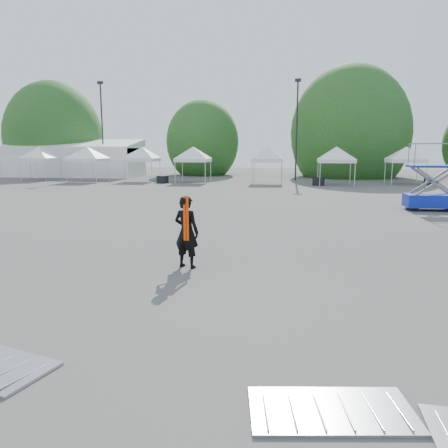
# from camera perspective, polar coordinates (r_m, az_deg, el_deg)

# --- Properties ---
(ground) EXTENTS (120.00, 120.00, 0.00)m
(ground) POSITION_cam_1_polar(r_m,az_deg,el_deg) (12.94, -2.25, -4.28)
(ground) COLOR #474442
(ground) RESTS_ON ground
(marquee) EXTENTS (15.00, 6.25, 4.23)m
(marquee) POSITION_cam_1_polar(r_m,az_deg,el_deg) (53.24, -18.99, 8.03)
(marquee) COLOR white
(marquee) RESTS_ON ground
(light_pole_west) EXTENTS (0.60, 0.25, 10.30)m
(light_pole_west) POSITION_cam_1_polar(r_m,az_deg,el_deg) (50.67, -15.64, 12.44)
(light_pole_west) COLOR black
(light_pole_west) RESTS_ON ground
(light_pole_east) EXTENTS (0.60, 0.25, 9.80)m
(light_pole_east) POSITION_cam_1_polar(r_m,az_deg,el_deg) (44.40, 9.49, 12.75)
(light_pole_east) COLOR black
(light_pole_east) RESTS_ON ground
(tree_far_w) EXTENTS (4.80, 4.80, 7.30)m
(tree_far_w) POSITION_cam_1_polar(r_m,az_deg,el_deg) (57.78, -21.34, 10.54)
(tree_far_w) COLOR #382314
(tree_far_w) RESTS_ON ground
(tree_mid_w) EXTENTS (4.16, 4.16, 6.33)m
(tree_mid_w) POSITION_cam_1_polar(r_m,az_deg,el_deg) (53.35, -2.81, 10.65)
(tree_mid_w) COLOR #382314
(tree_mid_w) RESTS_ON ground
(tree_mid_e) EXTENTS (5.12, 5.12, 7.79)m
(tree_mid_e) POSITION_cam_1_polar(r_m,az_deg,el_deg) (51.79, 16.12, 11.32)
(tree_mid_e) COLOR #382314
(tree_mid_e) RESTS_ON ground
(tent_a) EXTENTS (4.08, 4.08, 3.88)m
(tent_a) POSITION_cam_1_polar(r_m,az_deg,el_deg) (48.03, -23.02, 8.95)
(tent_a) COLOR silver
(tent_a) RESTS_ON ground
(tent_b) EXTENTS (4.46, 4.46, 3.88)m
(tent_b) POSITION_cam_1_polar(r_m,az_deg,el_deg) (44.18, -17.44, 9.26)
(tent_b) COLOR silver
(tent_b) RESTS_ON ground
(tent_c) EXTENTS (4.04, 4.04, 3.88)m
(tent_c) POSITION_cam_1_polar(r_m,az_deg,el_deg) (43.52, -10.65, 9.54)
(tent_c) COLOR silver
(tent_c) RESTS_ON ground
(tent_d) EXTENTS (4.24, 4.24, 3.88)m
(tent_d) POSITION_cam_1_polar(r_m,az_deg,el_deg) (41.15, -4.06, 9.67)
(tent_d) COLOR silver
(tent_d) RESTS_ON ground
(tent_e) EXTENTS (3.94, 3.94, 3.88)m
(tent_e) POSITION_cam_1_polar(r_m,az_deg,el_deg) (40.23, 5.73, 9.65)
(tent_e) COLOR silver
(tent_e) RESTS_ON ground
(tent_f) EXTENTS (4.35, 4.35, 3.88)m
(tent_f) POSITION_cam_1_polar(r_m,az_deg,el_deg) (39.75, 14.49, 9.39)
(tent_f) COLOR silver
(tent_f) RESTS_ON ground
(tent_g) EXTENTS (4.29, 4.29, 3.88)m
(tent_g) POSITION_cam_1_polar(r_m,az_deg,el_deg) (42.33, 22.73, 8.95)
(tent_g) COLOR silver
(tent_g) RESTS_ON ground
(man) EXTENTS (0.82, 0.67, 1.94)m
(man) POSITION_cam_1_polar(r_m,az_deg,el_deg) (11.61, -4.93, -1.02)
(man) COLOR black
(man) RESTS_ON ground
(scissor_lift) EXTENTS (2.67, 1.37, 3.42)m
(scissor_lift) POSITION_cam_1_polar(r_m,az_deg,el_deg) (24.87, 25.72, 5.57)
(scissor_lift) COLOR #0B2A98
(scissor_lift) RESTS_ON ground
(barrier_mid) EXTENTS (2.09, 1.25, 0.06)m
(barrier_mid) POSITION_cam_1_polar(r_m,az_deg,el_deg) (5.89, 13.84, -22.51)
(barrier_mid) COLOR #A0A3A8
(barrier_mid) RESTS_ON ground
(crate_west) EXTENTS (1.06, 0.95, 0.68)m
(crate_west) POSITION_cam_1_polar(r_m,az_deg,el_deg) (40.84, -8.04, 5.78)
(crate_west) COLOR black
(crate_west) RESTS_ON ground
(crate_mid) EXTENTS (1.06, 0.91, 0.72)m
(crate_mid) POSITION_cam_1_polar(r_m,az_deg,el_deg) (38.72, 12.24, 5.47)
(crate_mid) COLOR black
(crate_mid) RESTS_ON ground
(crate_east) EXTENTS (0.86, 0.73, 0.60)m
(crate_east) POSITION_cam_1_polar(r_m,az_deg,el_deg) (42.26, 25.17, 5.03)
(crate_east) COLOR black
(crate_east) RESTS_ON ground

